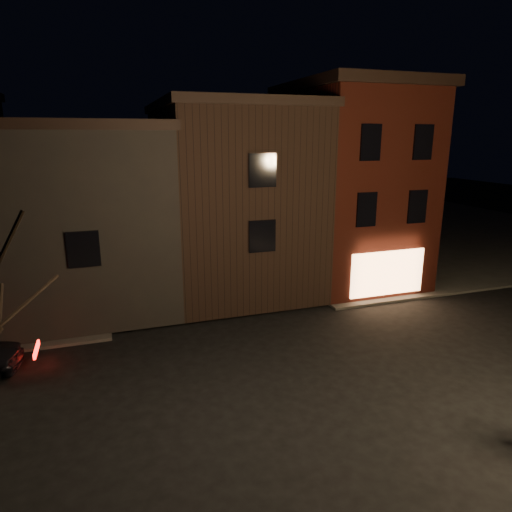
{
  "coord_description": "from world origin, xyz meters",
  "views": [
    {
      "loc": [
        -4.93,
        -12.66,
        7.91
      ],
      "look_at": [
        0.8,
        4.22,
        3.2
      ],
      "focal_mm": 32.0,
      "sensor_mm": 36.0,
      "label": 1
    }
  ],
  "objects": [
    {
      "name": "row_building_b",
      "position": [
        -5.75,
        10.5,
        4.33
      ],
      "size": [
        7.8,
        10.3,
        8.4
      ],
      "color": "black",
      "rests_on": "ground"
    },
    {
      "name": "corner_building",
      "position": [
        8.0,
        9.47,
        5.4
      ],
      "size": [
        6.5,
        8.5,
        10.5
      ],
      "color": "#40120B",
      "rests_on": "ground"
    },
    {
      "name": "ground",
      "position": [
        0.0,
        0.0,
        0.0
      ],
      "size": [
        120.0,
        120.0,
        0.0
      ],
      "primitive_type": "plane",
      "color": "black",
      "rests_on": "ground"
    },
    {
      "name": "sidewalk_far_right",
      "position": [
        20.0,
        20.0,
        0.06
      ],
      "size": [
        30.0,
        30.0,
        0.12
      ],
      "primitive_type": "cube",
      "color": "#2D2B28",
      "rests_on": "ground"
    },
    {
      "name": "row_building_a",
      "position": [
        1.5,
        10.5,
        4.83
      ],
      "size": [
        7.3,
        10.3,
        9.4
      ],
      "color": "black",
      "rests_on": "ground"
    }
  ]
}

